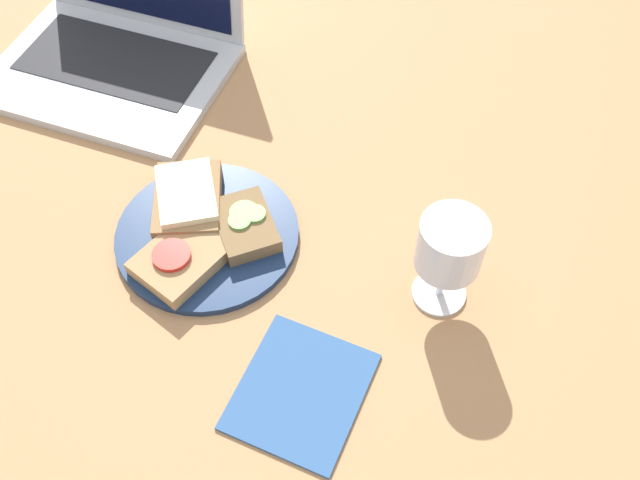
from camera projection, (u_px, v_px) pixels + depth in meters
The scene contains 8 objects.
wooden_table at pixel (254, 274), 85.40cm from camera, with size 140.00×140.00×3.00cm, color #B27F51.
plate at pixel (207, 235), 86.33cm from camera, with size 22.23×22.23×1.04cm, color navy.
sandwich_with_cheese at pixel (188, 199), 86.99cm from camera, with size 11.69×13.37×3.22cm.
sandwich_with_tomato at pixel (183, 256), 82.62cm from camera, with size 11.14×13.05×2.49cm.
sandwich_with_cucumber at pixel (245, 225), 85.16cm from camera, with size 10.85×11.13×2.44cm.
wine_glass at pixel (450, 249), 74.72cm from camera, with size 7.25×7.25×12.83cm.
laptop at pixel (119, 38), 102.94cm from camera, with size 32.82×27.03×19.46cm.
napkin at pixel (301, 391), 74.77cm from camera, with size 12.66×14.50×0.40cm, color #33598C.
Camera 1 is at (23.45, -41.20, 73.09)cm, focal length 40.00 mm.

